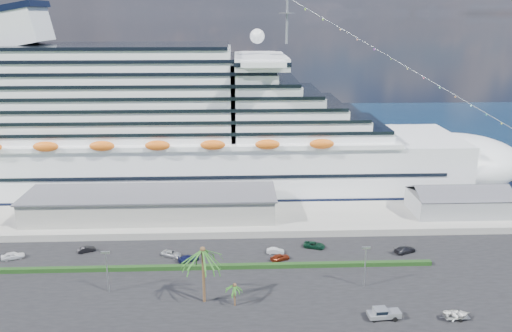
{
  "coord_description": "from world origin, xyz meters",
  "views": [
    {
      "loc": [
        -3.75,
        -75.18,
        49.84
      ],
      "look_at": [
        0.34,
        30.0,
        17.63
      ],
      "focal_mm": 35.0,
      "sensor_mm": 36.0,
      "label": 1
    }
  ],
  "objects_px": {
    "pickup_truck": "(384,313)",
    "boat_trailer": "(457,314)",
    "parked_car_3": "(188,258)",
    "cruise_ship": "(175,135)"
  },
  "relations": [
    {
      "from": "pickup_truck",
      "to": "boat_trailer",
      "type": "xyz_separation_m",
      "value": [
        12.35,
        -0.75,
        -0.08
      ]
    },
    {
      "from": "parked_car_3",
      "to": "pickup_truck",
      "type": "height_order",
      "value": "pickup_truck"
    },
    {
      "from": "pickup_truck",
      "to": "cruise_ship",
      "type": "bearing_deg",
      "value": 122.45
    },
    {
      "from": "pickup_truck",
      "to": "boat_trailer",
      "type": "height_order",
      "value": "pickup_truck"
    },
    {
      "from": "cruise_ship",
      "to": "parked_car_3",
      "type": "relative_size",
      "value": 43.27
    },
    {
      "from": "boat_trailer",
      "to": "pickup_truck",
      "type": "bearing_deg",
      "value": 176.52
    },
    {
      "from": "cruise_ship",
      "to": "boat_trailer",
      "type": "xyz_separation_m",
      "value": [
        54.65,
        -67.26,
        -15.57
      ]
    },
    {
      "from": "pickup_truck",
      "to": "parked_car_3",
      "type": "bearing_deg",
      "value": 147.79
    },
    {
      "from": "cruise_ship",
      "to": "parked_car_3",
      "type": "height_order",
      "value": "cruise_ship"
    },
    {
      "from": "parked_car_3",
      "to": "boat_trailer",
      "type": "distance_m",
      "value": 52.57
    }
  ]
}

